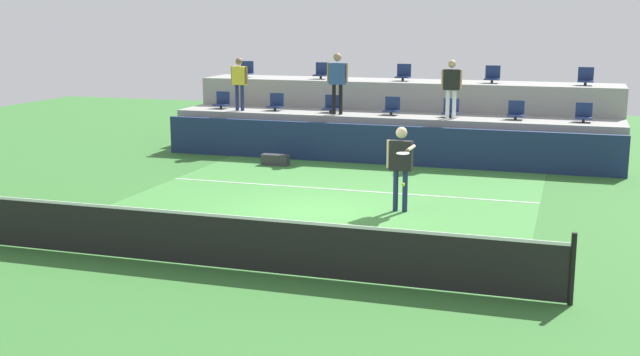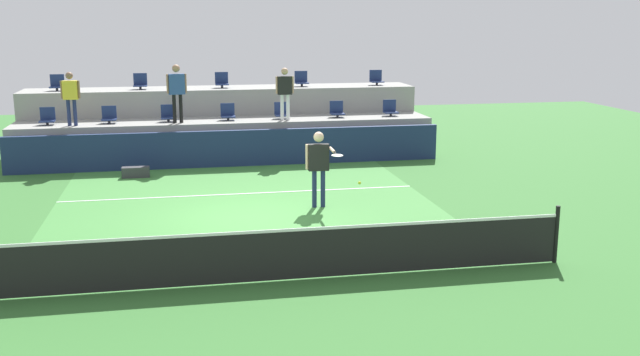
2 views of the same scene
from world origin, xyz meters
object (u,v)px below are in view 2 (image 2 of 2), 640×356
Objects in this scene: stadium_chair_lower_left at (109,116)px; stadium_chair_lower_mid_right at (282,112)px; tennis_ball at (360,183)px; spectator_in_white at (285,89)px; stadium_chair_lower_right at (337,110)px; stadium_chair_lower_far_left at (47,118)px; stadium_chair_upper_far_left at (57,84)px; stadium_chair_upper_left at (140,83)px; spectator_in_grey at (71,94)px; stadium_chair_upper_right at (301,80)px; spectator_leaning_on_rail at (177,88)px; stadium_chair_lower_mid_left at (168,115)px; stadium_chair_lower_far_right at (390,109)px; stadium_chair_upper_far_right at (376,79)px; equipment_bag at (136,172)px; tennis_player at (319,161)px; stadium_chair_lower_center at (228,113)px; stadium_chair_upper_center at (222,81)px.

stadium_chair_lower_left is 1.00× the size of stadium_chair_lower_mid_right.
spectator_in_white is at bearing 92.63° from tennis_ball.
stadium_chair_lower_right reaches higher than tennis_ball.
spectator_in_white is (7.18, -0.38, 0.76)m from stadium_chair_lower_far_left.
stadium_chair_upper_far_left is 1.00× the size of stadium_chair_upper_left.
spectator_in_grey is at bearing -72.23° from stadium_chair_upper_far_left.
stadium_chair_lower_far_left is 3.34m from stadium_chair_upper_left.
stadium_chair_upper_right is 0.29× the size of spectator_leaning_on_rail.
stadium_chair_upper_far_left is 7.65× the size of tennis_ball.
stadium_chair_lower_far_right is (7.16, 0.00, 0.00)m from stadium_chair_lower_mid_left.
stadium_chair_upper_far_right is 0.68× the size of equipment_bag.
spectator_in_grey is 23.43× the size of tennis_ball.
stadium_chair_upper_right is (6.28, 1.80, 0.85)m from stadium_chair_lower_left.
stadium_chair_upper_far_left is (-10.66, 1.80, 0.85)m from stadium_chair_lower_far_right.
stadium_chair_upper_right reaches higher than stadium_chair_lower_far_left.
stadium_chair_lower_left is at bearing -168.62° from stadium_chair_upper_far_right.
stadium_chair_upper_far_left is at bearing 130.09° from tennis_player.
stadium_chair_lower_left is 1.00× the size of stadium_chair_lower_center.
tennis_ball is (-3.18, -10.33, -1.29)m from stadium_chair_upper_far_right.
spectator_leaning_on_rail is at bearing -61.65° from stadium_chair_upper_left.
spectator_in_grey reaches higher than stadium_chair_lower_far_right.
stadium_chair_upper_far_right is at bearing 26.75° from equipment_bag.
stadium_chair_lower_center is 1.00× the size of stadium_chair_upper_far_right.
stadium_chair_lower_mid_left and stadium_chair_lower_right have the same top height.
stadium_chair_lower_left is 1.00× the size of stadium_chair_upper_right.
spectator_in_white is (-0.90, -2.18, -0.09)m from stadium_chair_upper_right.
stadium_chair_lower_mid_right is at bearing 180.00° from stadium_chair_lower_right.
equipment_bag is (1.87, -1.90, -2.05)m from spectator_in_grey.
stadium_chair_upper_far_left is 5.29m from equipment_bag.
spectator_leaning_on_rail is (2.07, -0.38, 0.87)m from stadium_chair_lower_left.
stadium_chair_upper_center is at bearing 153.31° from stadium_chair_lower_right.
stadium_chair_lower_center is 1.00× the size of stadium_chair_upper_center.
stadium_chair_lower_far_right is 1.00× the size of stadium_chair_upper_left.
stadium_chair_lower_far_left is 5.71m from stadium_chair_upper_center.
equipment_bag is at bearing 136.32° from tennis_player.
spectator_leaning_on_rail reaches higher than stadium_chair_upper_far_left.
stadium_chair_lower_center is at bearing 0.00° from stadium_chair_lower_mid_left.
stadium_chair_lower_center is at bearing 0.00° from stadium_chair_lower_left.
stadium_chair_lower_right is 6.80m from tennis_player.
stadium_chair_lower_center is at bearing 180.00° from stadium_chair_lower_mid_right.
tennis_ball is at bearing -64.78° from stadium_chair_upper_left.
stadium_chair_upper_far_right is 0.29× the size of spectator_leaning_on_rail.
spectator_leaning_on_rail is at bearing -166.07° from stadium_chair_lower_center.
stadium_chair_lower_mid_right is 0.68× the size of equipment_bag.
spectator_leaning_on_rail is at bearing -52.28° from stadium_chair_lower_mid_left.
stadium_chair_lower_far_left is at bearing 139.10° from equipment_bag.
stadium_chair_lower_mid_left and stadium_chair_lower_far_right have the same top height.
stadium_chair_upper_left is 0.68× the size of equipment_bag.
stadium_chair_upper_left reaches higher than stadium_chair_lower_far_right.
stadium_chair_lower_right is 0.29× the size of spectator_leaning_on_rail.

